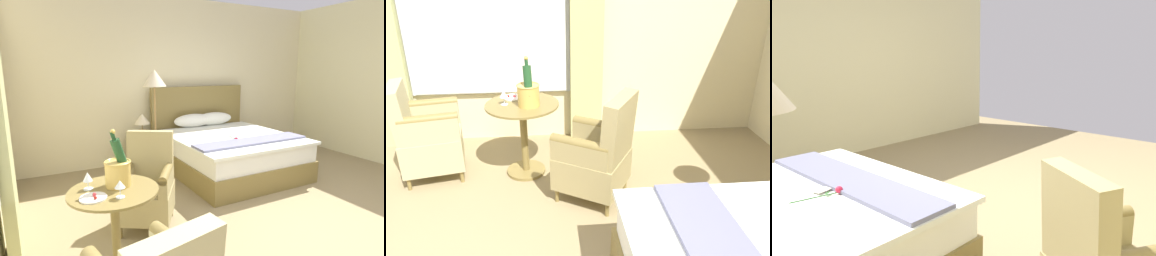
% 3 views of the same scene
% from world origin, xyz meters
% --- Properties ---
extents(ground_plane, '(7.84, 7.84, 0.00)m').
position_xyz_m(ground_plane, '(0.00, 0.00, 0.00)').
color(ground_plane, '#8F7D57').
extents(wall_far_side, '(0.12, 6.46, 2.85)m').
position_xyz_m(wall_far_side, '(2.89, 0.00, 1.43)').
color(wall_far_side, beige).
rests_on(wall_far_side, ground).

